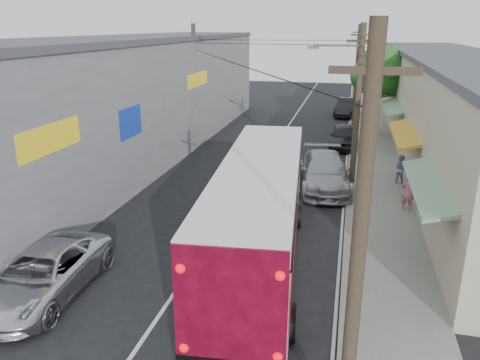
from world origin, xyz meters
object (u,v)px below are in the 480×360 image
Objects in this scene: pedestrian_far at (400,169)px; coach_bus at (259,210)px; parked_car_far at (347,107)px; pedestrian_near at (408,192)px; parked_suv at (325,172)px; jeepney at (44,273)px; parked_car_mid at (344,136)px.

coach_bus is at bearing 88.70° from pedestrian_far.
parked_car_far is (2.50, 28.98, -1.04)m from coach_bus.
pedestrian_far is at bearing -81.26° from pedestrian_near.
parked_suv is at bearing 72.76° from coach_bus.
pedestrian_far is at bearing 47.72° from jeepney.
parked_car_far is 3.24× the size of pedestrian_far.
coach_bus is 2.80× the size of parked_car_mid.
parked_car_far is (0.00, 11.95, 0.03)m from parked_car_mid.
pedestrian_near is (5.50, 5.76, -0.90)m from coach_bus.
coach_bus is at bearing 55.06° from pedestrian_near.
pedestrian_near is (11.40, 9.58, 0.20)m from jeepney.
pedestrian_near is at bearing 118.50° from pedestrian_far.
coach_bus reaches higher than jeepney.
parked_car_far is at bearing -73.90° from pedestrian_near.
parked_suv reaches higher than pedestrian_far.
pedestrian_far is at bearing 12.50° from parked_suv.
coach_bus is 8.43× the size of pedestrian_far.
coach_bus is 2.37× the size of jeepney.
parked_suv is at bearing -24.92° from pedestrian_near.
jeepney is 1.09× the size of parked_car_far.
parked_suv reaches higher than parked_car_mid.
parked_car_far is at bearing 91.45° from parked_car_mid.
jeepney is 1.18× the size of parked_car_mid.
pedestrian_near is at bearing -73.65° from parked_car_mid.
jeepney is 22.48m from parked_car_mid.
parked_suv is 3.97m from pedestrian_far.
parked_car_mid is at bearing 77.75° from parked_suv.
parked_suv is (7.67, 12.06, 0.12)m from jeepney.
coach_bus is 8.49m from parked_suv.
jeepney is 17.61m from pedestrian_far.
jeepney is at bearing -129.93° from parked_suv.
parked_suv is 1.22× the size of parked_car_far.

